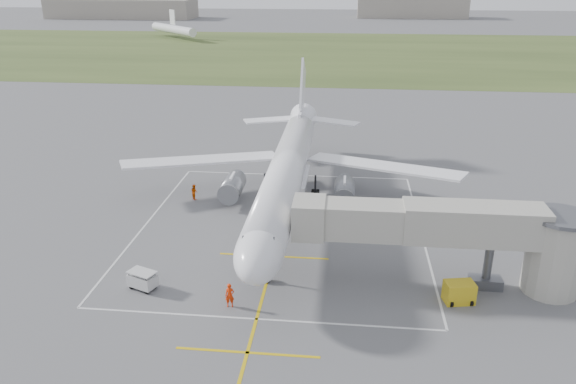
# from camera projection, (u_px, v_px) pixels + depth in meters

# --- Properties ---
(ground) EXTENTS (700.00, 700.00, 0.00)m
(ground) POSITION_uv_depth(u_px,v_px,m) (286.00, 213.00, 60.50)
(ground) COLOR #5C5C5F
(ground) RESTS_ON ground
(grass_strip) EXTENTS (700.00, 120.00, 0.02)m
(grass_strip) POSITION_uv_depth(u_px,v_px,m) (330.00, 52.00, 180.77)
(grass_strip) COLOR #37481F
(grass_strip) RESTS_ON ground
(apron_markings) EXTENTS (28.20, 60.00, 0.01)m
(apron_markings) POSITION_uv_depth(u_px,v_px,m) (279.00, 236.00, 55.12)
(apron_markings) COLOR gold
(apron_markings) RESTS_ON ground
(airliner) EXTENTS (38.93, 46.75, 13.52)m
(airliner) POSITION_uv_depth(u_px,v_px,m) (286.00, 172.00, 59.59)
(airliner) COLOR white
(airliner) RESTS_ON ground
(jet_bridge) EXTENTS (23.40, 5.00, 7.20)m
(jet_bridge) POSITION_uv_depth(u_px,v_px,m) (463.00, 234.00, 44.73)
(jet_bridge) COLOR #99978B
(jet_bridge) RESTS_ON ground
(gpu_unit) EXTENTS (2.51, 1.98, 1.70)m
(gpu_unit) POSITION_uv_depth(u_px,v_px,m) (459.00, 292.00, 43.90)
(gpu_unit) COLOR gold
(gpu_unit) RESTS_ON ground
(baggage_cart) EXTENTS (2.59, 2.09, 1.57)m
(baggage_cart) POSITION_uv_depth(u_px,v_px,m) (143.00, 280.00, 45.77)
(baggage_cart) COLOR silver
(baggage_cart) RESTS_ON ground
(ramp_worker_nose) EXTENTS (0.77, 0.56, 1.96)m
(ramp_worker_nose) POSITION_uv_depth(u_px,v_px,m) (230.00, 295.00, 43.23)
(ramp_worker_nose) COLOR red
(ramp_worker_nose) RESTS_ON ground
(ramp_worker_wing) EXTENTS (1.09, 1.10, 1.79)m
(ramp_worker_wing) POSITION_uv_depth(u_px,v_px,m) (194.00, 192.00, 63.79)
(ramp_worker_wing) COLOR #DD4E06
(ramp_worker_wing) RESTS_ON ground
(distant_hangars) EXTENTS (345.00, 49.00, 12.00)m
(distant_hangars) POSITION_uv_depth(u_px,v_px,m) (309.00, 9.00, 305.55)
(distant_hangars) COLOR gray
(distant_hangars) RESTS_ON ground
(distant_aircraft) EXTENTS (193.73, 47.15, 8.85)m
(distant_aircraft) POSITION_uv_depth(u_px,v_px,m) (394.00, 29.00, 217.54)
(distant_aircraft) COLOR white
(distant_aircraft) RESTS_ON ground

